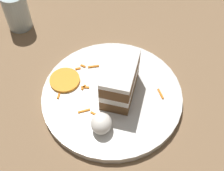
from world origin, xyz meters
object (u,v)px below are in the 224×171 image
object	(u,v)px
cream_dollop	(101,123)
drinking_glass	(17,13)
orange_garnish	(65,80)
cake_slice	(120,80)
plate	(112,96)

from	to	relation	value
cream_dollop	drinking_glass	size ratio (longest dim) A/B	0.47
drinking_glass	orange_garnish	bearing A→B (deg)	40.36
cake_slice	drinking_glass	world-z (taller)	cake_slice
plate	cream_dollop	xyz separation A→B (m)	(0.09, -0.01, 0.03)
orange_garnish	cream_dollop	bearing A→B (deg)	41.27
cake_slice	drinking_glass	size ratio (longest dim) A/B	1.21
plate	cream_dollop	world-z (taller)	cream_dollop
plate	cake_slice	world-z (taller)	cake_slice
cream_dollop	drinking_glass	distance (m)	0.38
cream_dollop	drinking_glass	xyz separation A→B (m)	(-0.29, -0.25, 0.01)
cake_slice	orange_garnish	distance (m)	0.13
cake_slice	cream_dollop	world-z (taller)	cake_slice
cake_slice	orange_garnish	bearing A→B (deg)	0.91
plate	cream_dollop	distance (m)	0.09
cake_slice	cream_dollop	size ratio (longest dim) A/B	2.59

